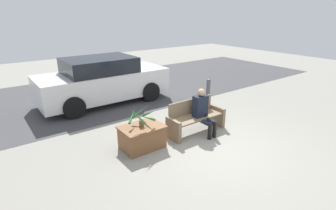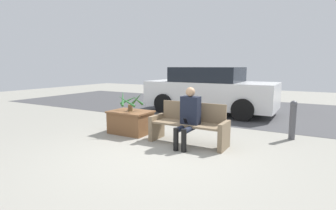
{
  "view_description": "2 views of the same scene",
  "coord_description": "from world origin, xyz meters",
  "px_view_note": "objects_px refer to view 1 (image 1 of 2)",
  "views": [
    {
      "loc": [
        -4.2,
        -3.77,
        3.08
      ],
      "look_at": [
        -0.36,
        1.43,
        0.75
      ],
      "focal_mm": 28.0,
      "sensor_mm": 36.0,
      "label": 1
    },
    {
      "loc": [
        2.5,
        -3.94,
        1.63
      ],
      "look_at": [
        -0.46,
        1.26,
        0.74
      ],
      "focal_mm": 28.0,
      "sensor_mm": 36.0,
      "label": 2
    }
  ],
  "objects_px": {
    "bench": "(195,117)",
    "person_seated": "(203,110)",
    "potted_plant": "(141,117)",
    "parked_car": "(103,80)",
    "planter_box": "(142,136)",
    "bollard_post": "(208,91)"
  },
  "relations": [
    {
      "from": "potted_plant",
      "to": "bollard_post",
      "type": "xyz_separation_m",
      "value": [
        3.48,
        1.33,
        -0.33
      ]
    },
    {
      "from": "planter_box",
      "to": "potted_plant",
      "type": "xyz_separation_m",
      "value": [
        0.0,
        0.01,
        0.5
      ]
    },
    {
      "from": "bench",
      "to": "person_seated",
      "type": "relative_size",
      "value": 1.36
    },
    {
      "from": "potted_plant",
      "to": "parked_car",
      "type": "distance_m",
      "value": 3.71
    },
    {
      "from": "person_seated",
      "to": "planter_box",
      "type": "distance_m",
      "value": 1.74
    },
    {
      "from": "person_seated",
      "to": "potted_plant",
      "type": "xyz_separation_m",
      "value": [
        -1.68,
        0.28,
        0.14
      ]
    },
    {
      "from": "person_seated",
      "to": "parked_car",
      "type": "height_order",
      "value": "parked_car"
    },
    {
      "from": "potted_plant",
      "to": "parked_car",
      "type": "height_order",
      "value": "parked_car"
    },
    {
      "from": "person_seated",
      "to": "potted_plant",
      "type": "height_order",
      "value": "person_seated"
    },
    {
      "from": "person_seated",
      "to": "bollard_post",
      "type": "relative_size",
      "value": 1.38
    },
    {
      "from": "planter_box",
      "to": "potted_plant",
      "type": "bearing_deg",
      "value": 59.39
    },
    {
      "from": "bench",
      "to": "potted_plant",
      "type": "height_order",
      "value": "potted_plant"
    },
    {
      "from": "parked_car",
      "to": "bollard_post",
      "type": "xyz_separation_m",
      "value": [
        2.84,
        -2.32,
        -0.32
      ]
    },
    {
      "from": "bench",
      "to": "potted_plant",
      "type": "xyz_separation_m",
      "value": [
        -1.61,
        0.08,
        0.39
      ]
    },
    {
      "from": "bench",
      "to": "bollard_post",
      "type": "bearing_deg",
      "value": 37.0
    },
    {
      "from": "bench",
      "to": "parked_car",
      "type": "relative_size",
      "value": 0.37
    },
    {
      "from": "bollard_post",
      "to": "parked_car",
      "type": "bearing_deg",
      "value": 140.81
    },
    {
      "from": "parked_car",
      "to": "bench",
      "type": "bearing_deg",
      "value": -75.47
    },
    {
      "from": "person_seated",
      "to": "bollard_post",
      "type": "bearing_deg",
      "value": 41.73
    },
    {
      "from": "person_seated",
      "to": "bollard_post",
      "type": "xyz_separation_m",
      "value": [
        1.81,
        1.61,
        -0.19
      ]
    },
    {
      "from": "planter_box",
      "to": "bollard_post",
      "type": "relative_size",
      "value": 1.14
    },
    {
      "from": "bench",
      "to": "planter_box",
      "type": "distance_m",
      "value": 1.62
    }
  ]
}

